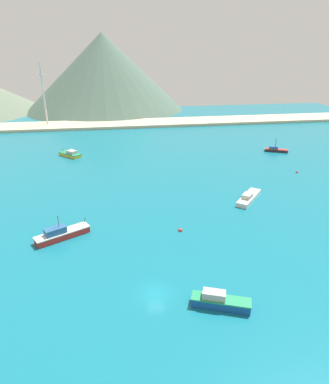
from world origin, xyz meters
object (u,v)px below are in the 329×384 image
fishing_boat_1 (70,154)px  buoy_0 (297,172)px  radio_tower (44,95)px  fishing_boat_2 (220,301)px  fishing_boat_8 (276,150)px  buoy_1 (180,230)px  fishing_boat_3 (61,234)px  fishing_boat_5 (249,197)px

fishing_boat_1 → buoy_0: size_ratio=11.62×
buoy_0 → radio_tower: 111.43m
fishing_boat_2 → radio_tower: radio_tower is taller
fishing_boat_8 → radio_tower: radio_tower is taller
fishing_boat_2 → buoy_1: size_ratio=10.34×
fishing_boat_1 → buoy_0: fishing_boat_1 is taller
fishing_boat_3 → buoy_0: (63.13, 27.12, -0.82)m
fishing_boat_3 → buoy_1: size_ratio=12.66×
fishing_boat_1 → fishing_boat_2: bearing=-70.7°
fishing_boat_2 → fishing_boat_5: fishing_boat_2 is taller
fishing_boat_3 → buoy_1: bearing=-2.4°
buoy_0 → fishing_boat_2: bearing=-128.2°
fishing_boat_5 → radio_tower: 110.19m
fishing_boat_2 → buoy_0: bearing=51.8°
buoy_1 → fishing_boat_1: bearing=115.2°
radio_tower → fishing_boat_1: bearing=-73.7°
fishing_boat_1 → buoy_1: bearing=-64.8°
fishing_boat_5 → fishing_boat_8: 45.02m
fishing_boat_3 → radio_tower: 105.22m
fishing_boat_2 → fishing_boat_5: size_ratio=0.87×
fishing_boat_2 → buoy_1: bearing=92.7°
buoy_0 → buoy_1: 49.12m
fishing_boat_5 → buoy_0: bearing=37.2°
fishing_boat_5 → buoy_1: fishing_boat_5 is taller
fishing_boat_8 → fishing_boat_5: bearing=-123.8°
fishing_boat_5 → radio_tower: size_ratio=0.35×
fishing_boat_3 → fishing_boat_5: size_ratio=1.06×
fishing_boat_1 → fishing_boat_8: fishing_boat_8 is taller
fishing_boat_8 → fishing_boat_1: bearing=175.3°
fishing_boat_1 → radio_tower: radio_tower is taller
buoy_1 → radio_tower: (-40.14, 103.89, 13.91)m
fishing_boat_2 → fishing_boat_5: bearing=62.0°
fishing_boat_8 → radio_tower: bearing=147.0°
fishing_boat_2 → buoy_0: fishing_boat_2 is taller
fishing_boat_2 → buoy_1: 21.86m
fishing_boat_5 → radio_tower: (-59.05, 92.07, 13.34)m
fishing_boat_5 → buoy_0: fishing_boat_5 is taller
fishing_boat_3 → radio_tower: radio_tower is taller
buoy_1 → buoy_0: bearing=34.8°
fishing_boat_3 → fishing_boat_5: bearing=14.6°
buoy_1 → fishing_boat_3: bearing=177.6°
fishing_boat_2 → radio_tower: bearing=108.1°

